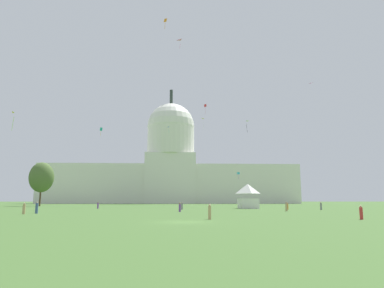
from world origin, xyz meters
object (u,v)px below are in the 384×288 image
person_grey_deep_crowd (182,206)px  kite_pink_high (181,42)px  kite_orange_high (165,21)px  person_denim_near_tent (37,208)px  person_purple_lawn_far_right (98,206)px  person_tan_edge_west (286,207)px  person_tan_mid_center (210,212)px  tree_west_far (42,177)px  person_tan_back_left (24,209)px  event_tent (248,196)px  capitol_building (171,169)px  kite_turquoise_mid (101,130)px  person_red_lawn_far_left (361,213)px  kite_white_mid (246,123)px  person_purple_back_right (180,208)px  person_grey_mid_left (321,206)px  kite_red_high (205,106)px  person_orange_front_center (287,206)px  kite_cyan_low (238,173)px  kite_gold_mid (14,115)px  kite_blue_high (169,128)px  kite_magenta_mid (310,84)px  kite_yellow_high (204,120)px

person_grey_deep_crowd → kite_pink_high: bearing=152.2°
kite_pink_high → kite_orange_high: bearing=102.6°
person_denim_near_tent → person_purple_lawn_far_right: (2.72, 28.70, -0.09)m
person_tan_edge_west → person_tan_mid_center: (-16.50, -25.82, -0.01)m
tree_west_far → person_tan_back_left: size_ratio=8.88×
event_tent → person_purple_lawn_far_right: event_tent is taller
capitol_building → kite_turquoise_mid: size_ratio=37.83×
person_red_lawn_far_left → kite_white_mid: 91.75m
tree_west_far → person_purple_lawn_far_right: size_ratio=9.20×
person_purple_back_right → kite_pink_high: 67.03m
person_grey_mid_left → person_purple_back_right: person_grey_mid_left is taller
person_purple_back_right → person_purple_lawn_far_right: (-18.75, 22.59, -0.00)m
person_denim_near_tent → kite_red_high: bearing=-17.2°
capitol_building → person_orange_front_center: bearing=-78.0°
person_red_lawn_far_left → kite_red_high: size_ratio=0.35×
kite_cyan_low → kite_turquoise_mid: kite_turquoise_mid is taller
kite_orange_high → kite_gold_mid: (-31.01, -19.29, -33.16)m
person_grey_deep_crowd → kite_turquoise_mid: kite_turquoise_mid is taller
kite_blue_high → kite_cyan_low: 42.14m
kite_magenta_mid → person_grey_mid_left: bearing=-61.1°
person_denim_near_tent → kite_red_high: (32.67, 81.92, 38.98)m
person_tan_mid_center → person_tan_back_left: 29.09m
person_grey_mid_left → kite_magenta_mid: size_ratio=1.40×
person_tan_edge_west → person_denim_near_tent: bearing=12.3°
capitol_building → kite_red_high: size_ratio=33.58×
capitol_building → person_denim_near_tent: bearing=-97.2°
kite_magenta_mid → kite_pink_high: bearing=-149.8°
person_grey_deep_crowd → event_tent: bearing=89.7°
event_tent → person_grey_deep_crowd: bearing=-153.3°
person_red_lawn_far_left → person_denim_near_tent: bearing=7.6°
person_purple_lawn_far_right → kite_red_high: (29.95, 53.22, 39.07)m
kite_blue_high → person_tan_back_left: bearing=126.0°
person_orange_front_center → kite_gold_mid: bearing=9.6°
kite_cyan_low → tree_west_far: bearing=94.0°
tree_west_far → person_tan_mid_center: tree_west_far is taller
kite_orange_high → person_purple_lawn_far_right: bearing=116.7°
kite_red_high → kite_blue_high: bearing=4.0°
capitol_building → person_grey_deep_crowd: (4.24, -121.96, -18.60)m
person_red_lawn_far_left → kite_magenta_mid: (18.10, 54.80, 33.32)m
kite_magenta_mid → kite_white_mid: (-11.47, 31.83, -3.81)m
person_red_lawn_far_left → kite_white_mid: size_ratio=0.36×
event_tent → person_tan_edge_west: event_tent is taller
tree_west_far → person_orange_front_center: tree_west_far is taller
event_tent → person_tan_edge_west: size_ratio=3.56×
person_orange_front_center → kite_white_mid: bearing=-82.3°
person_purple_lawn_far_right → kite_yellow_high: 78.02m
tree_west_far → kite_orange_high: kite_orange_high is taller
person_orange_front_center → kite_red_high: 75.48m
person_grey_mid_left → kite_red_high: 78.02m
person_grey_deep_crowd → person_tan_mid_center: bearing=-24.7°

